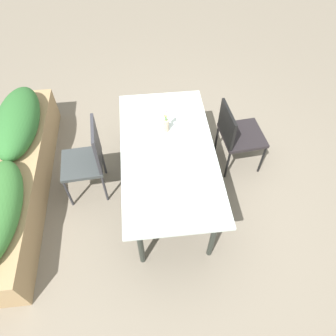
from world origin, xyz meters
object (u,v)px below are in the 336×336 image
Objects in this scene: chair_near_right at (237,133)px; flower_vase at (166,122)px; chair_far_side at (88,158)px; planter_box at (15,172)px; dining_table at (168,155)px.

flower_vase reaches higher than chair_near_right.
chair_far_side is 0.37× the size of planter_box.
dining_table is 1.75m from planter_box.
flower_vase is at bearing -87.58° from chair_near_right.
flower_vase is at bearing -2.47° from dining_table.
chair_near_right is (0.41, -0.86, -0.19)m from dining_table.
chair_near_right is 3.18× the size of flower_vase.
flower_vase is 0.10× the size of planter_box.
chair_far_side is 1.73m from chair_near_right.
planter_box is at bearing -90.95° from chair_near_right.
dining_table is 0.69× the size of planter_box.
dining_table is 2.08× the size of chair_near_right.
chair_far_side reaches higher than chair_near_right.
flower_vase reaches higher than dining_table.
flower_vase is at bearing -87.51° from planter_box.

